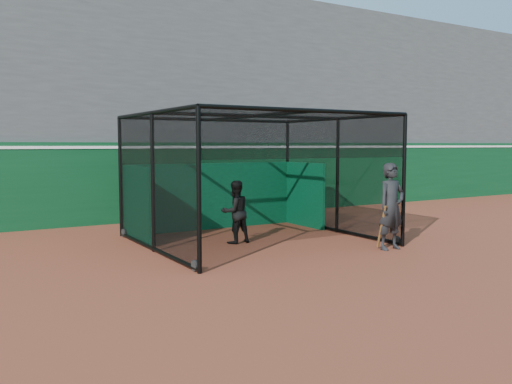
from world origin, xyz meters
TOP-DOWN VIEW (x-y plane):
  - ground at (0.00, 0.00)m, footprint 120.00×120.00m
  - outfield_wall at (0.00, 8.50)m, footprint 50.00×0.50m
  - grandstand at (0.00, 12.27)m, footprint 50.00×7.85m
  - batting_cage at (1.08, 3.57)m, footprint 5.42×5.00m
  - batter at (0.52, 3.54)m, footprint 0.79×0.63m
  - on_deck_player at (3.24, 0.98)m, footprint 0.74×0.50m

SIDE VIEW (x-z plane):
  - ground at x=0.00m, z-range 0.00..0.00m
  - batter at x=0.52m, z-range 0.00..1.55m
  - on_deck_player at x=3.24m, z-range 0.00..2.01m
  - outfield_wall at x=0.00m, z-range 0.04..2.54m
  - batting_cage at x=1.08m, z-range 0.00..3.14m
  - grandstand at x=0.00m, z-range 0.00..8.95m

